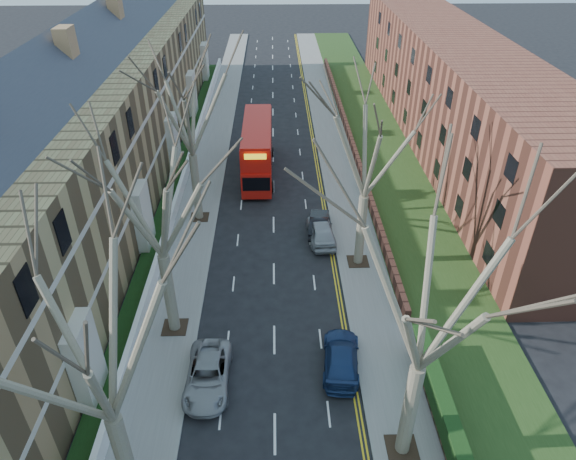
{
  "coord_description": "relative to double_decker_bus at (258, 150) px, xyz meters",
  "views": [
    {
      "loc": [
        0.22,
        -5.72,
        20.95
      ],
      "look_at": [
        0.95,
        21.76,
        2.93
      ],
      "focal_mm": 32.0,
      "sensor_mm": 36.0,
      "label": 1
    }
  ],
  "objects": [
    {
      "name": "tree_right_far",
      "position": [
        7.03,
        -13.64,
        7.03
      ],
      "size": [
        10.15,
        10.15,
        14.22
      ],
      "color": "#676049",
      "rests_on": "ground"
    },
    {
      "name": "pavement_left",
      "position": [
        -4.67,
        3.36,
        -2.15
      ],
      "size": [
        3.0,
        102.0,
        0.12
      ],
      "primitive_type": "cube",
      "color": "slate",
      "rests_on": "ground"
    },
    {
      "name": "flats_right",
      "position": [
        18.79,
        7.36,
        2.77
      ],
      "size": [
        13.97,
        54.0,
        10.0
      ],
      "color": "brown",
      "rests_on": "ground"
    },
    {
      "name": "pavement_right",
      "position": [
        7.33,
        3.36,
        -2.15
      ],
      "size": [
        3.0,
        102.0,
        0.12
      ],
      "primitive_type": "cube",
      "color": "slate",
      "rests_on": "ground"
    },
    {
      "name": "car_right_near",
      "position": [
        4.83,
        -22.66,
        -1.55
      ],
      "size": [
        2.35,
        4.73,
        1.32
      ],
      "primitive_type": "imported",
      "rotation": [
        0.0,
        0.0,
        3.03
      ],
      "color": "navy",
      "rests_on": "ground"
    },
    {
      "name": "tree_left_far",
      "position": [
        -4.37,
        -19.64,
        7.03
      ],
      "size": [
        10.15,
        10.15,
        14.22
      ],
      "color": "#676049",
      "rests_on": "ground"
    },
    {
      "name": "car_right_far",
      "position": [
        4.69,
        -9.56,
        -1.56
      ],
      "size": [
        1.85,
        4.1,
        1.31
      ],
      "primitive_type": "imported",
      "rotation": [
        0.0,
        0.0,
        3.02
      ],
      "color": "black",
      "rests_on": "ground"
    },
    {
      "name": "tree_left_mid",
      "position": [
        -4.37,
        -29.64,
        7.34
      ],
      "size": [
        10.5,
        10.5,
        14.71
      ],
      "color": "#676049",
      "rests_on": "ground"
    },
    {
      "name": "car_right_mid",
      "position": [
        4.75,
        -10.76,
        -1.46
      ],
      "size": [
        2.09,
        4.55,
        1.51
      ],
      "primitive_type": "imported",
      "rotation": [
        0.0,
        0.0,
        3.21
      ],
      "color": "#989BA1",
      "rests_on": "ground"
    },
    {
      "name": "front_wall_left",
      "position": [
        -6.32,
        -4.64,
        -1.59
      ],
      "size": [
        0.3,
        78.0,
        1.0
      ],
      "color": "white",
      "rests_on": "ground"
    },
    {
      "name": "tree_right_mid",
      "position": [
        7.03,
        -27.64,
        7.34
      ],
      "size": [
        10.5,
        10.5,
        14.71
      ],
      "color": "#676049",
      "rests_on": "ground"
    },
    {
      "name": "car_left_far",
      "position": [
        -2.02,
        -23.65,
        -1.56
      ],
      "size": [
        2.21,
        4.74,
        1.31
      ],
      "primitive_type": "imported",
      "rotation": [
        0.0,
        0.0,
        -0.01
      ],
      "color": "gray",
      "rests_on": "ground"
    },
    {
      "name": "tree_left_dist",
      "position": [
        -4.37,
        -7.64,
        7.35
      ],
      "size": [
        10.5,
        10.5,
        14.71
      ],
      "color": "#676049",
      "rests_on": "ground"
    },
    {
      "name": "grass_verge_right",
      "position": [
        11.83,
        3.36,
        -2.06
      ],
      "size": [
        6.0,
        102.0,
        0.06
      ],
      "color": "#213C15",
      "rests_on": "ground"
    },
    {
      "name": "terrace_left",
      "position": [
        -12.31,
        -4.64,
        3.32
      ],
      "size": [
        9.7,
        78.0,
        13.6
      ],
      "color": "olive",
      "rests_on": "ground"
    },
    {
      "name": "double_decker_bus",
      "position": [
        0.0,
        0.0,
        0.0
      ],
      "size": [
        2.76,
        10.75,
        4.5
      ],
      "rotation": [
        0.0,
        0.0,
        3.14
      ],
      "color": "red",
      "rests_on": "ground"
    }
  ]
}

